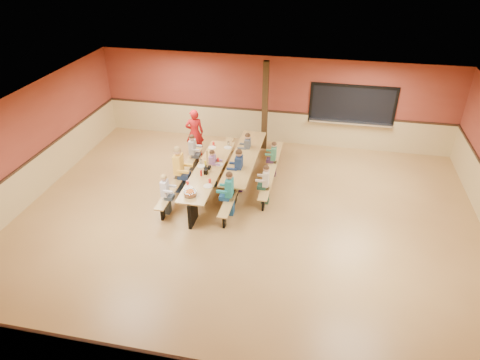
# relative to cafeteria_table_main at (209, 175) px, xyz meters

# --- Properties ---
(ground) EXTENTS (12.00, 12.00, 0.00)m
(ground) POSITION_rel_cafeteria_table_main_xyz_m (1.30, -1.29, -0.53)
(ground) COLOR olive
(ground) RESTS_ON ground
(room_envelope) EXTENTS (12.04, 10.04, 3.02)m
(room_envelope) POSITION_rel_cafeteria_table_main_xyz_m (1.30, -1.29, 0.16)
(room_envelope) COLOR brown
(room_envelope) RESTS_ON ground
(kitchen_pass_through) EXTENTS (2.78, 0.28, 1.38)m
(kitchen_pass_through) POSITION_rel_cafeteria_table_main_xyz_m (3.90, 3.67, 0.96)
(kitchen_pass_through) COLOR black
(kitchen_pass_through) RESTS_ON ground
(structural_post) EXTENTS (0.18, 0.18, 3.00)m
(structural_post) POSITION_rel_cafeteria_table_main_xyz_m (1.10, 3.11, 0.97)
(structural_post) COLOR black
(structural_post) RESTS_ON ground
(cafeteria_table_main) EXTENTS (1.91, 3.70, 0.74)m
(cafeteria_table_main) POSITION_rel_cafeteria_table_main_xyz_m (0.00, 0.00, 0.00)
(cafeteria_table_main) COLOR #AE8745
(cafeteria_table_main) RESTS_ON ground
(cafeteria_table_second) EXTENTS (1.91, 3.70, 0.74)m
(cafeteria_table_second) POSITION_rel_cafeteria_table_main_xyz_m (0.85, 0.96, 0.00)
(cafeteria_table_second) COLOR #AE8745
(cafeteria_table_second) RESTS_ON ground
(seated_child_white_left) EXTENTS (0.34, 0.28, 1.15)m
(seated_child_white_left) POSITION_rel_cafeteria_table_main_xyz_m (-0.83, -1.25, 0.05)
(seated_child_white_left) COLOR silver
(seated_child_white_left) RESTS_ON ground
(seated_adult_yellow) EXTENTS (0.46, 0.37, 1.39)m
(seated_adult_yellow) POSITION_rel_cafeteria_table_main_xyz_m (-0.83, -0.14, 0.17)
(seated_adult_yellow) COLOR yellow
(seated_adult_yellow) RESTS_ON ground
(seated_child_grey_left) EXTENTS (0.35, 0.29, 1.17)m
(seated_child_grey_left) POSITION_rel_cafeteria_table_main_xyz_m (-0.83, 1.15, 0.06)
(seated_child_grey_left) COLOR #B6B6B6
(seated_child_grey_left) RESTS_ON ground
(seated_child_teal_right) EXTENTS (0.39, 0.32, 1.25)m
(seated_child_teal_right) POSITION_rel_cafeteria_table_main_xyz_m (0.83, -0.96, 0.10)
(seated_child_teal_right) COLOR teal
(seated_child_teal_right) RESTS_ON ground
(seated_child_navy_right) EXTENTS (0.41, 0.33, 1.29)m
(seated_child_navy_right) POSITION_rel_cafeteria_table_main_xyz_m (0.83, 0.25, 0.12)
(seated_child_navy_right) COLOR navy
(seated_child_navy_right) RESTS_ON ground
(seated_child_char_right) EXTENTS (0.36, 0.30, 1.20)m
(seated_child_char_right) POSITION_rel_cafeteria_table_main_xyz_m (0.83, 1.55, 0.07)
(seated_child_char_right) COLOR #4C5157
(seated_child_char_right) RESTS_ON ground
(seated_child_purple_sec) EXTENTS (0.33, 0.27, 1.13)m
(seated_child_purple_sec) POSITION_rel_cafeteria_table_main_xyz_m (0.02, 0.37, 0.04)
(seated_child_purple_sec) COLOR #94649A
(seated_child_purple_sec) RESTS_ON ground
(seated_child_green_sec) EXTENTS (0.32, 0.26, 1.10)m
(seated_child_green_sec) POSITION_rel_cafeteria_table_main_xyz_m (1.67, 1.30, 0.03)
(seated_child_green_sec) COLOR #3A7E59
(seated_child_green_sec) RESTS_ON ground
(seated_child_tan_sec) EXTENTS (0.34, 0.28, 1.15)m
(seated_child_tan_sec) POSITION_rel_cafeteria_table_main_xyz_m (1.67, -0.24, 0.05)
(seated_child_tan_sec) COLOR beige
(seated_child_tan_sec) RESTS_ON ground
(standing_woman) EXTENTS (0.69, 0.57, 1.61)m
(standing_woman) POSITION_rel_cafeteria_table_main_xyz_m (-1.04, 2.11, 0.28)
(standing_woman) COLOR #A91314
(standing_woman) RESTS_ON ground
(punch_pitcher) EXTENTS (0.16, 0.16, 0.22)m
(punch_pitcher) POSITION_rel_cafeteria_table_main_xyz_m (-0.04, 0.60, 0.32)
(punch_pitcher) COLOR red
(punch_pitcher) RESTS_ON cafeteria_table_main
(chip_bowl) EXTENTS (0.32, 0.32, 0.15)m
(chip_bowl) POSITION_rel_cafeteria_table_main_xyz_m (-0.08, -1.42, 0.29)
(chip_bowl) COLOR orange
(chip_bowl) RESTS_ON cafeteria_table_main
(napkin_dispenser) EXTENTS (0.10, 0.14, 0.13)m
(napkin_dispenser) POSITION_rel_cafeteria_table_main_xyz_m (0.01, -0.27, 0.28)
(napkin_dispenser) COLOR black
(napkin_dispenser) RESTS_ON cafeteria_table_main
(condiment_mustard) EXTENTS (0.06, 0.06, 0.17)m
(condiment_mustard) POSITION_rel_cafeteria_table_main_xyz_m (-0.12, 0.14, 0.30)
(condiment_mustard) COLOR yellow
(condiment_mustard) RESTS_ON cafeteria_table_main
(condiment_ketchup) EXTENTS (0.06, 0.06, 0.17)m
(condiment_ketchup) POSITION_rel_cafeteria_table_main_xyz_m (-0.09, -0.41, 0.30)
(condiment_ketchup) COLOR #B2140F
(condiment_ketchup) RESTS_ON cafeteria_table_main
(table_paddle) EXTENTS (0.16, 0.16, 0.56)m
(table_paddle) POSITION_rel_cafeteria_table_main_xyz_m (-0.03, 0.02, 0.35)
(table_paddle) COLOR black
(table_paddle) RESTS_ON cafeteria_table_main
(place_settings) EXTENTS (0.65, 3.30, 0.11)m
(place_settings) POSITION_rel_cafeteria_table_main_xyz_m (0.00, 0.00, 0.27)
(place_settings) COLOR beige
(place_settings) RESTS_ON cafeteria_table_main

